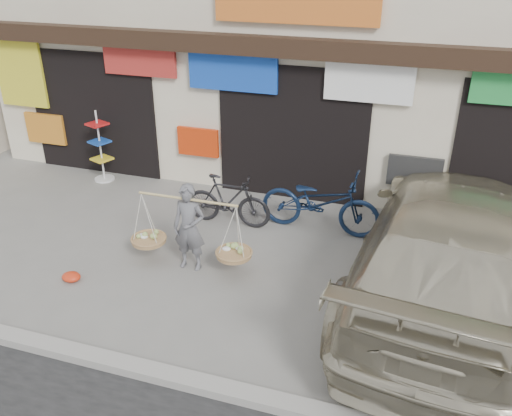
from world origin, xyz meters
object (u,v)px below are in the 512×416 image
(display_rack, at_px, (101,153))
(bike_2, at_px, (320,202))
(suv, at_px, (451,245))
(street_vendor, at_px, (189,231))
(bike_1, at_px, (228,201))

(display_rack, bearing_deg, bike_2, -8.95)
(bike_2, xyz_separation_m, suv, (2.20, -1.43, 0.31))
(street_vendor, relative_size, bike_1, 1.26)
(street_vendor, bearing_deg, bike_2, 46.40)
(street_vendor, xyz_separation_m, bike_2, (1.73, 1.86, -0.09))
(bike_1, height_order, bike_2, bike_2)
(street_vendor, relative_size, bike_2, 0.94)
(street_vendor, height_order, suv, suv)
(suv, relative_size, display_rack, 3.99)
(bike_2, bearing_deg, display_rack, 82.99)
(bike_2, height_order, display_rack, display_rack)
(bike_2, xyz_separation_m, display_rack, (-5.01, 0.79, 0.06))
(street_vendor, relative_size, suv, 0.32)
(street_vendor, height_order, display_rack, display_rack)
(bike_2, relative_size, suv, 0.35)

